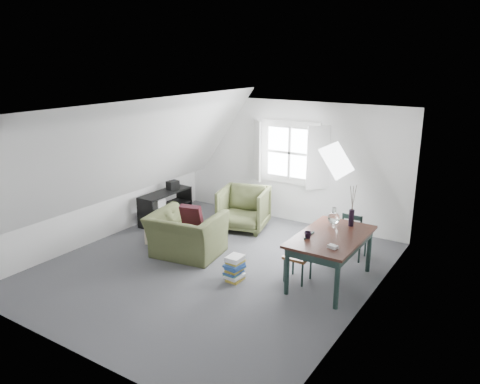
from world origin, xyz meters
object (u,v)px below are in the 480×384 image
Objects in this scene: dining_table at (331,242)px; dining_chair_near at (300,256)px; armchair_far at (244,229)px; media_shelf at (164,208)px; armchair_near at (187,255)px; ottoman at (168,230)px; dining_chair_far at (354,235)px; magazine_stack at (235,268)px.

dining_chair_near reaches higher than dining_table.
armchair_far is 0.75× the size of media_shelf.
armchair_near is 0.81m from ottoman.
dining_chair_far is 3.97m from media_shelf.
ottoman is (-0.71, 0.32, 0.21)m from armchair_near.
media_shelf is at bearing 152.13° from magazine_stack.
armchair_far is 1.17× the size of dining_chair_near.
dining_chair_far is at bearing -158.84° from armchair_near.
magazine_stack is at bearing -152.90° from dining_table.
media_shelf is 3.05m from magazine_stack.
dining_table reaches higher than media_shelf.
dining_chair_near reaches higher than armchair_near.
dining_chair_far is (-0.00, 1.05, -0.24)m from dining_table.
armchair_far is at bearing 20.33° from media_shelf.
armchair_near is 0.76× the size of dining_table.
dining_chair_far is at bearing 54.91° from magazine_stack.
media_shelf is (-3.95, 0.70, -0.38)m from dining_table.
dining_chair_near is (-0.40, -1.26, -0.02)m from dining_chair_far.
dining_table is 1.86× the size of dining_chair_far.
armchair_far is at bearing 148.99° from dining_table.
dining_chair_far is at bearing 6.79° from media_shelf.
armchair_far is 1.12× the size of dining_chair_far.
dining_chair_near reaches higher than ottoman.
dining_table is at bearing -43.35° from armchair_far.
media_shelf reaches higher than magazine_stack.
magazine_stack is at bearing -18.84° from ottoman.
armchair_near is 1.87× the size of ottoman.
armchair_near is 0.94× the size of media_shelf.
ottoman is at bearing 178.19° from dining_table.
dining_chair_far is 1.32m from dining_chair_near.
dining_chair_far reaches higher than ottoman.
armchair_near is 2.89m from dining_chair_far.
dining_table is 4.03m from media_shelf.
armchair_far is 1.58m from ottoman.
dining_chair_near is at bearing -155.80° from dining_table.
armchair_near is 1.64m from armchair_far.
media_shelf is at bearing -45.43° from armchair_near.
dining_table reaches higher than magazine_stack.
armchair_near is 1.85m from media_shelf.
dining_chair_near is at bearing 54.10° from dining_chair_far.
armchair_far reaches higher than armchair_near.
armchair_far is 0.60× the size of dining_table.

